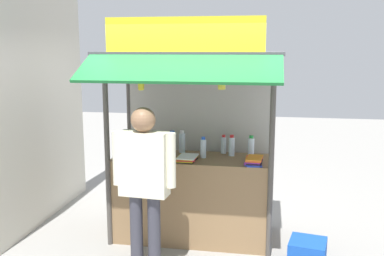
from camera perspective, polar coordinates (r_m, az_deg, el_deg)
ground_plane at (r=5.50m, az=0.00°, el=-13.96°), size 20.00×20.00×0.00m
stall_counter at (r=5.31m, az=0.00°, el=-9.04°), size 1.82×0.68×1.00m
stall_structure at (r=5.18m, az=0.22°, el=2.50°), size 2.02×1.56×2.57m
water_bottle_front_right at (r=5.14m, az=1.47°, el=-2.60°), size 0.07×0.07×0.25m
water_bottle_back_right at (r=5.25m, az=5.15°, el=-2.34°), size 0.07×0.07×0.25m
water_bottle_left at (r=5.18m, az=7.64°, el=-2.48°), size 0.07×0.07×0.26m
water_bottle_front_left at (r=5.39m, az=-1.29°, el=-1.85°), size 0.08×0.08×0.27m
water_bottle_mid_right at (r=5.37m, az=4.11°, el=-2.17°), size 0.06×0.06×0.23m
water_bottle_right at (r=5.27m, az=-2.56°, el=-2.04°), size 0.08×0.08×0.30m
magazine_stack_center at (r=4.91m, az=7.99°, el=-4.19°), size 0.21×0.31×0.08m
magazine_stack_far_left at (r=5.36m, az=-8.50°, el=-3.04°), size 0.27×0.32×0.07m
magazine_stack_mid_left at (r=5.03m, az=-0.68°, el=-3.92°), size 0.24×0.32×0.05m
magazine_stack_far_right at (r=5.08m, az=-6.67°, el=-3.76°), size 0.26×0.33×0.07m
banana_bunch_inner_right at (r=4.54m, az=3.84°, el=5.96°), size 0.10×0.10×0.26m
banana_bunch_rightmost at (r=4.71m, az=-6.62°, el=5.63°), size 0.09×0.09×0.27m
vendor_person at (r=4.42m, az=-6.20°, el=-6.02°), size 0.64×0.24×1.69m
plastic_crate at (r=4.99m, az=14.69°, el=-15.27°), size 0.44×0.44×0.26m
neighbour_wall at (r=6.07m, az=-19.50°, el=2.91°), size 0.20×2.40×3.08m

